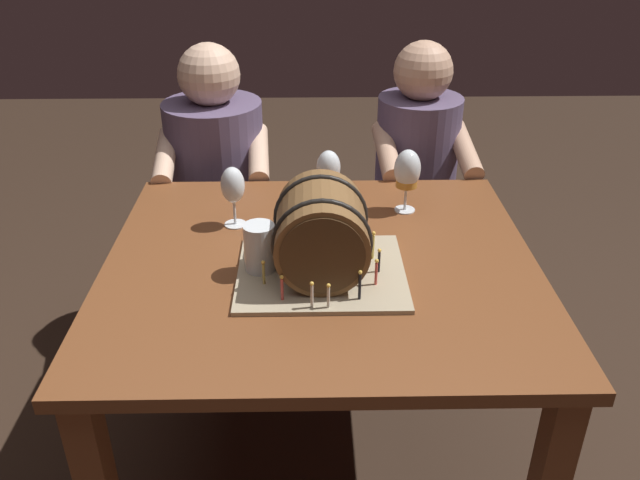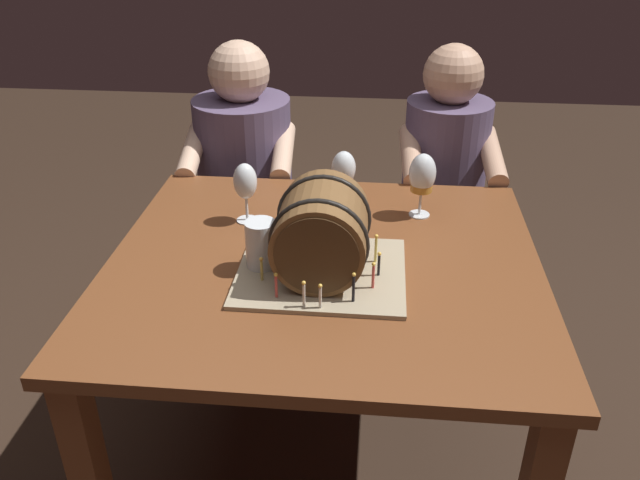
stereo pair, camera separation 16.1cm
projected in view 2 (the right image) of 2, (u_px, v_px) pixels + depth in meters
ground_plane at (323, 464)px, 2.09m from camera, size 8.00×8.00×0.00m
dining_table at (324, 297)px, 1.77m from camera, size 1.14×1.04×0.76m
barrel_cake at (320, 236)px, 1.60m from camera, size 0.42×0.36×0.25m
wine_glass_rose at (344, 171)px, 1.94m from camera, size 0.07×0.07×0.18m
wine_glass_amber at (422, 176)px, 1.89m from camera, size 0.08×0.08×0.20m
wine_glass_empty at (245, 183)px, 1.86m from camera, size 0.07×0.07×0.18m
beer_pint at (261, 248)px, 1.65m from camera, size 0.08×0.08×0.14m
person_seated_left at (246, 199)px, 2.55m from camera, size 0.41×0.49×1.15m
person_seated_right at (440, 213)px, 2.49m from camera, size 0.36×0.46×1.16m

